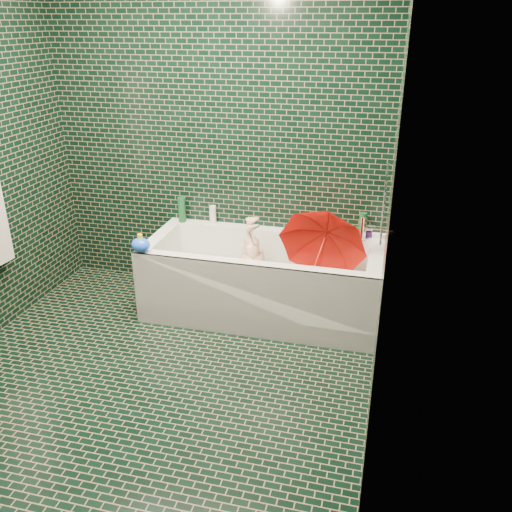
% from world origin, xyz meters
% --- Properties ---
extents(floor, '(2.80, 2.80, 0.00)m').
position_xyz_m(floor, '(0.00, 0.00, 0.00)').
color(floor, black).
rests_on(floor, ground).
extents(wall_back, '(2.80, 0.00, 2.80)m').
position_xyz_m(wall_back, '(0.00, 1.40, 1.25)').
color(wall_back, black).
rests_on(wall_back, floor).
extents(wall_right, '(0.00, 2.80, 2.80)m').
position_xyz_m(wall_right, '(1.30, 0.00, 1.25)').
color(wall_right, black).
rests_on(wall_right, floor).
extents(bathtub, '(1.70, 0.75, 0.55)m').
position_xyz_m(bathtub, '(0.45, 1.01, 0.21)').
color(bathtub, white).
rests_on(bathtub, floor).
extents(bath_mat, '(1.35, 0.47, 0.01)m').
position_xyz_m(bath_mat, '(0.45, 1.02, 0.16)').
color(bath_mat, green).
rests_on(bath_mat, bathtub).
extents(water, '(1.48, 0.53, 0.00)m').
position_xyz_m(water, '(0.45, 1.02, 0.30)').
color(water, silver).
rests_on(water, bathtub).
extents(faucet, '(0.18, 0.19, 0.55)m').
position_xyz_m(faucet, '(1.26, 1.02, 0.77)').
color(faucet, silver).
rests_on(faucet, wall_right).
extents(child, '(0.91, 0.46, 0.30)m').
position_xyz_m(child, '(0.42, 0.98, 0.31)').
color(child, '#DFAC8B').
rests_on(child, bathtub).
extents(umbrella, '(0.77, 0.82, 0.82)m').
position_xyz_m(umbrella, '(0.86, 0.98, 0.54)').
color(umbrella, red).
rests_on(umbrella, bathtub).
extents(soap_bottle_a, '(0.11, 0.11, 0.27)m').
position_xyz_m(soap_bottle_a, '(1.25, 1.34, 0.55)').
color(soap_bottle_a, white).
rests_on(soap_bottle_a, bathtub).
extents(soap_bottle_b, '(0.09, 0.09, 0.18)m').
position_xyz_m(soap_bottle_b, '(1.16, 1.35, 0.55)').
color(soap_bottle_b, '#481D6F').
rests_on(soap_bottle_b, bathtub).
extents(soap_bottle_c, '(0.18, 0.18, 0.18)m').
position_xyz_m(soap_bottle_c, '(1.12, 1.33, 0.55)').
color(soap_bottle_c, '#154C24').
rests_on(soap_bottle_c, bathtub).
extents(bottle_right_tall, '(0.07, 0.07, 0.20)m').
position_xyz_m(bottle_right_tall, '(1.13, 1.32, 0.65)').
color(bottle_right_tall, '#154C24').
rests_on(bottle_right_tall, bathtub).
extents(bottle_right_pump, '(0.05, 0.05, 0.17)m').
position_xyz_m(bottle_right_pump, '(1.13, 1.31, 0.64)').
color(bottle_right_pump, silver).
rests_on(bottle_right_pump, bathtub).
extents(bottle_left_tall, '(0.08, 0.08, 0.20)m').
position_xyz_m(bottle_left_tall, '(-0.29, 1.33, 0.65)').
color(bottle_left_tall, '#154C24').
rests_on(bottle_left_tall, bathtub).
extents(bottle_left_short, '(0.07, 0.07, 0.14)m').
position_xyz_m(bottle_left_short, '(-0.04, 1.36, 0.62)').
color(bottle_left_short, white).
rests_on(bottle_left_short, bathtub).
extents(rubber_duck, '(0.12, 0.08, 0.10)m').
position_xyz_m(rubber_duck, '(1.11, 1.33, 0.59)').
color(rubber_duck, yellow).
rests_on(rubber_duck, bathtub).
extents(bath_toy, '(0.15, 0.13, 0.13)m').
position_xyz_m(bath_toy, '(-0.34, 0.68, 0.61)').
color(bath_toy, blue).
rests_on(bath_toy, bathtub).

